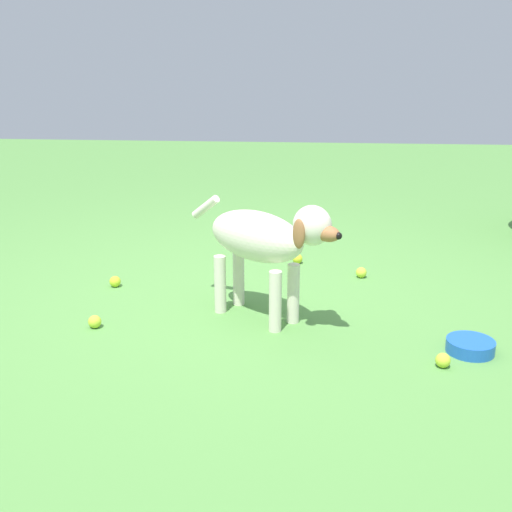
{
  "coord_description": "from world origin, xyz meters",
  "views": [
    {
      "loc": [
        -0.43,
        3.24,
        1.3
      ],
      "look_at": [
        -0.15,
        0.19,
        0.33
      ],
      "focal_mm": 44.28,
      "sensor_mm": 36.0,
      "label": 1
    }
  ],
  "objects_px": {
    "tennis_ball_3": "(115,281)",
    "tennis_ball_4": "(297,259)",
    "dog": "(265,240)",
    "water_bowl": "(470,346)",
    "tennis_ball_2": "(443,360)",
    "tennis_ball_0": "(95,322)",
    "tennis_ball_1": "(361,272)"
  },
  "relations": [
    {
      "from": "dog",
      "to": "tennis_ball_3",
      "type": "xyz_separation_m",
      "value": [
        0.92,
        -0.41,
        -0.4
      ]
    },
    {
      "from": "tennis_ball_0",
      "to": "tennis_ball_2",
      "type": "xyz_separation_m",
      "value": [
        -1.66,
        0.27,
        0.0
      ]
    },
    {
      "from": "tennis_ball_1",
      "to": "tennis_ball_4",
      "type": "xyz_separation_m",
      "value": [
        0.4,
        -0.25,
        0.0
      ]
    },
    {
      "from": "tennis_ball_4",
      "to": "water_bowl",
      "type": "distance_m",
      "value": 1.5
    },
    {
      "from": "tennis_ball_0",
      "to": "water_bowl",
      "type": "bearing_deg",
      "value": 176.54
    },
    {
      "from": "tennis_ball_1",
      "to": "tennis_ball_3",
      "type": "height_order",
      "value": "same"
    },
    {
      "from": "water_bowl",
      "to": "tennis_ball_2",
      "type": "bearing_deg",
      "value": 46.6
    },
    {
      "from": "tennis_ball_3",
      "to": "tennis_ball_0",
      "type": "bearing_deg",
      "value": 97.62
    },
    {
      "from": "tennis_ball_1",
      "to": "water_bowl",
      "type": "xyz_separation_m",
      "value": [
        -0.43,
        1.0,
        -0.0
      ]
    },
    {
      "from": "dog",
      "to": "water_bowl",
      "type": "height_order",
      "value": "dog"
    },
    {
      "from": "dog",
      "to": "tennis_ball_4",
      "type": "relative_size",
      "value": 12.25
    },
    {
      "from": "tennis_ball_1",
      "to": "tennis_ball_0",
      "type": "bearing_deg",
      "value": 32.75
    },
    {
      "from": "tennis_ball_1",
      "to": "dog",
      "type": "bearing_deg",
      "value": 52.38
    },
    {
      "from": "tennis_ball_0",
      "to": "tennis_ball_1",
      "type": "height_order",
      "value": "same"
    },
    {
      "from": "tennis_ball_3",
      "to": "water_bowl",
      "type": "distance_m",
      "value": 2.02
    },
    {
      "from": "dog",
      "to": "tennis_ball_2",
      "type": "height_order",
      "value": "dog"
    },
    {
      "from": "dog",
      "to": "tennis_ball_1",
      "type": "height_order",
      "value": "dog"
    },
    {
      "from": "tennis_ball_0",
      "to": "water_bowl",
      "type": "xyz_separation_m",
      "value": [
        -1.82,
        0.11,
        -0.0
      ]
    },
    {
      "from": "dog",
      "to": "tennis_ball_1",
      "type": "xyz_separation_m",
      "value": [
        -0.55,
        -0.71,
        -0.4
      ]
    },
    {
      "from": "dog",
      "to": "tennis_ball_3",
      "type": "relative_size",
      "value": 12.25
    },
    {
      "from": "tennis_ball_0",
      "to": "tennis_ball_4",
      "type": "xyz_separation_m",
      "value": [
        -0.98,
        -1.14,
        0.0
      ]
    },
    {
      "from": "tennis_ball_1",
      "to": "water_bowl",
      "type": "distance_m",
      "value": 1.09
    },
    {
      "from": "tennis_ball_1",
      "to": "water_bowl",
      "type": "bearing_deg",
      "value": 113.33
    },
    {
      "from": "tennis_ball_4",
      "to": "tennis_ball_0",
      "type": "bearing_deg",
      "value": 49.12
    },
    {
      "from": "tennis_ball_1",
      "to": "tennis_ball_2",
      "type": "distance_m",
      "value": 1.2
    },
    {
      "from": "tennis_ball_2",
      "to": "water_bowl",
      "type": "height_order",
      "value": "tennis_ball_2"
    },
    {
      "from": "tennis_ball_0",
      "to": "tennis_ball_3",
      "type": "height_order",
      "value": "same"
    },
    {
      "from": "tennis_ball_0",
      "to": "tennis_ball_4",
      "type": "bearing_deg",
      "value": -130.88
    },
    {
      "from": "water_bowl",
      "to": "tennis_ball_1",
      "type": "bearing_deg",
      "value": -66.67
    },
    {
      "from": "tennis_ball_4",
      "to": "water_bowl",
      "type": "height_order",
      "value": "tennis_ball_4"
    },
    {
      "from": "tennis_ball_1",
      "to": "tennis_ball_3",
      "type": "distance_m",
      "value": 1.49
    },
    {
      "from": "tennis_ball_3",
      "to": "tennis_ball_4",
      "type": "distance_m",
      "value": 1.2
    }
  ]
}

